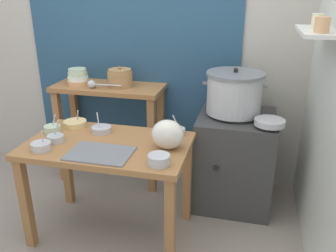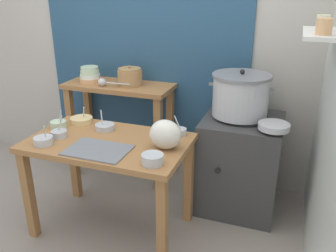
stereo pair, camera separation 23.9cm
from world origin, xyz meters
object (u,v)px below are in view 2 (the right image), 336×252
prep_bowl_4 (81,120)px  stove_block (240,163)px  ladle (103,82)px  prep_bowl_5 (180,131)px  back_shelf_table (120,108)px  clay_pot (130,77)px  prep_bowl_3 (59,124)px  prep_bowl_0 (105,127)px  prep_table (109,155)px  steamer_pot (241,95)px  prep_bowl_2 (43,140)px  bowl_stack_enamel (90,75)px  plastic_bag (165,134)px  wide_pan (274,126)px  prep_bowl_1 (59,133)px  prep_bowl_6 (153,159)px  serving_tray (98,150)px

prep_bowl_4 → stove_block: bearing=18.7°
ladle → prep_bowl_5: ladle is taller
back_shelf_table → ladle: ladle is taller
clay_pot → prep_bowl_3: (-0.27, -0.68, -0.22)m
ladle → prep_bowl_0: (0.27, -0.48, -0.19)m
prep_table → prep_bowl_3: (-0.46, 0.08, 0.14)m
stove_block → prep_bowl_4: (-1.18, -0.40, 0.36)m
stove_block → steamer_pot: 0.56m
prep_bowl_0 → prep_bowl_2: 0.45m
stove_block → bowl_stack_enamel: bearing=175.7°
steamer_pot → plastic_bag: steamer_pot is taller
wide_pan → steamer_pot: bearing=142.9°
prep_table → prep_bowl_1: bearing=-168.9°
stove_block → prep_bowl_1: prep_bowl_1 is taller
prep_bowl_3 → prep_bowl_5: size_ratio=0.95×
plastic_bag → prep_bowl_5: plastic_bag is taller
prep_bowl_4 → prep_bowl_6: (0.77, -0.44, 0.01)m
back_shelf_table → stove_block: back_shelf_table is taller
stove_block → prep_bowl_3: bearing=-156.9°
back_shelf_table → steamer_pot: bearing=-5.8°
serving_tray → prep_bowl_0: size_ratio=2.67×
prep_bowl_1 → back_shelf_table: bearing=86.5°
stove_block → prep_bowl_3: 1.44m
plastic_bag → prep_bowl_5: size_ratio=1.46×
prep_bowl_1 → prep_table: bearing=11.1°
clay_pot → prep_bowl_2: 1.00m
stove_block → wide_pan: 0.51m
stove_block → wide_pan: wide_pan is taller
steamer_pot → ladle: 1.17m
prep_bowl_2 → back_shelf_table: bearing=85.7°
bowl_stack_enamel → serving_tray: bowl_stack_enamel is taller
prep_table → stove_block: bearing=37.0°
back_shelf_table → prep_bowl_0: back_shelf_table is taller
back_shelf_table → serving_tray: bearing=-71.1°
bowl_stack_enamel → prep_bowl_3: bearing=-80.6°
steamer_pot → prep_bowl_4: 1.23m
back_shelf_table → prep_bowl_5: back_shelf_table is taller
prep_bowl_5 → prep_bowl_3: bearing=-168.5°
prep_bowl_3 → prep_bowl_5: prep_bowl_5 is taller
ladle → prep_bowl_4: size_ratio=1.76×
serving_tray → prep_bowl_5: (0.41, 0.43, 0.02)m
wide_pan → serving_tray: bearing=-149.7°
serving_tray → prep_bowl_4: (-0.37, 0.40, 0.02)m
back_shelf_table → bowl_stack_enamel: 0.39m
clay_pot → prep_bowl_5: (0.61, -0.50, -0.23)m
prep_table → prep_bowl_6: (0.42, -0.22, 0.14)m
prep_bowl_5 → plastic_bag: bearing=-94.1°
ladle → wide_pan: ladle is taller
prep_bowl_3 → ladle: bearing=82.8°
back_shelf_table → prep_bowl_5: bearing=-34.3°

